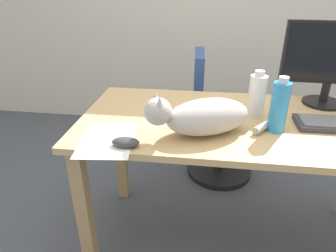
# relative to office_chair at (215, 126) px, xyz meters

# --- Properties ---
(ground_plane) EXTENTS (8.00, 8.00, 0.00)m
(ground_plane) POSITION_rel_office_chair_xyz_m (0.11, -0.67, -0.40)
(ground_plane) COLOR #474C56
(desk) EXTENTS (1.53, 0.72, 0.76)m
(desk) POSITION_rel_office_chair_xyz_m (0.11, -0.67, 0.26)
(desk) COLOR tan
(desk) RESTS_ON ground_plane
(office_chair) EXTENTS (0.48, 0.48, 0.92)m
(office_chair) POSITION_rel_office_chair_xyz_m (0.00, 0.00, 0.00)
(office_chair) COLOR black
(office_chair) RESTS_ON ground_plane
(monitor) EXTENTS (0.48, 0.20, 0.41)m
(monitor) POSITION_rel_office_chair_xyz_m (0.52, -0.41, 0.59)
(monitor) COLOR black
(monitor) RESTS_ON desk
(cat) EXTENTS (0.57, 0.31, 0.20)m
(cat) POSITION_rel_office_chair_xyz_m (-0.09, -0.83, 0.44)
(cat) COLOR #B2ADA8
(cat) RESTS_ON desk
(computer_mouse) EXTENTS (0.11, 0.06, 0.04)m
(computer_mouse) POSITION_rel_office_chair_xyz_m (-0.38, -0.98, 0.38)
(computer_mouse) COLOR #333338
(computer_mouse) RESTS_ON desk
(paper_sheet) EXTENTS (0.24, 0.32, 0.00)m
(paper_sheet) POSITION_rel_office_chair_xyz_m (-0.47, -0.94, 0.36)
(paper_sheet) COLOR white
(paper_sheet) RESTS_ON desk
(water_bottle) EXTENTS (0.08, 0.08, 0.22)m
(water_bottle) POSITION_rel_office_chair_xyz_m (0.15, -0.62, 0.47)
(water_bottle) COLOR silver
(water_bottle) RESTS_ON desk
(spray_bottle) EXTENTS (0.07, 0.07, 0.24)m
(spray_bottle) POSITION_rel_office_chair_xyz_m (0.22, -0.76, 0.47)
(spray_bottle) COLOR #2D8CD1
(spray_bottle) RESTS_ON desk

